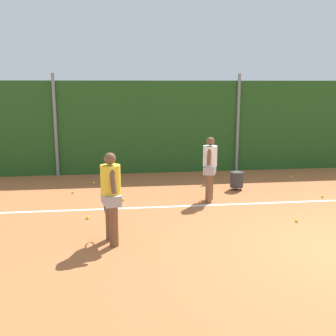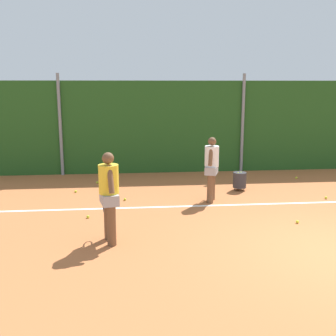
% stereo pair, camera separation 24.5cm
% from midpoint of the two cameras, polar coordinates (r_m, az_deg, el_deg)
% --- Properties ---
extents(ground_plane, '(31.05, 31.05, 0.00)m').
position_cam_midpoint_polar(ground_plane, '(9.55, 16.85, -6.28)').
color(ground_plane, '#B76638').
extents(hedge_fence_backdrop, '(20.18, 0.25, 2.96)m').
position_cam_midpoint_polar(hedge_fence_backdrop, '(13.76, 9.01, 5.80)').
color(hedge_fence_backdrop, '#23511E').
rests_on(hedge_fence_backdrop, ground_plane).
extents(fence_post_left, '(0.10, 0.10, 3.18)m').
position_cam_midpoint_polar(fence_post_left, '(13.19, -15.96, 5.73)').
color(fence_post_left, gray).
rests_on(fence_post_left, ground_plane).
extents(fence_post_center, '(0.10, 0.10, 3.18)m').
position_cam_midpoint_polar(fence_post_center, '(13.58, 9.23, 6.19)').
color(fence_post_center, gray).
rests_on(fence_post_center, ground_plane).
extents(court_baseline_paint, '(14.75, 0.10, 0.01)m').
position_cam_midpoint_polar(court_baseline_paint, '(10.38, 14.74, -4.68)').
color(court_baseline_paint, white).
rests_on(court_baseline_paint, ground_plane).
extents(player_foreground_near, '(0.39, 0.76, 1.68)m').
position_cam_midpoint_polar(player_foreground_near, '(7.43, -8.92, -3.49)').
color(player_foreground_near, brown).
rests_on(player_foreground_near, ground_plane).
extents(player_midcourt, '(0.41, 0.74, 1.60)m').
position_cam_midpoint_polar(player_midcourt, '(10.02, 5.17, 0.32)').
color(player_midcourt, brown).
rests_on(player_midcourt, ground_plane).
extents(ball_hopper, '(0.36, 0.36, 0.51)m').
position_cam_midpoint_polar(ball_hopper, '(11.31, 8.97, -1.59)').
color(ball_hopper, '#2D2D33').
rests_on(ball_hopper, ground_plane).
extents(tennis_ball_0, '(0.07, 0.07, 0.07)m').
position_cam_midpoint_polar(tennis_ball_0, '(10.26, -6.96, -4.41)').
color(tennis_ball_0, '#CCDB33').
rests_on(tennis_ball_0, ground_plane).
extents(tennis_ball_1, '(0.07, 0.07, 0.07)m').
position_cam_midpoint_polar(tennis_ball_1, '(9.06, -11.94, -6.78)').
color(tennis_ball_1, '#CCDB33').
rests_on(tennis_ball_1, ground_plane).
extents(tennis_ball_2, '(0.07, 0.07, 0.07)m').
position_cam_midpoint_polar(tennis_ball_2, '(13.15, 16.37, -1.19)').
color(tennis_ball_2, '#CCDB33').
rests_on(tennis_ball_2, ground_plane).
extents(tennis_ball_4, '(0.07, 0.07, 0.07)m').
position_cam_midpoint_polar(tennis_ball_4, '(9.06, 16.78, -7.03)').
color(tennis_ball_4, '#CCDB33').
rests_on(tennis_ball_4, ground_plane).
extents(tennis_ball_5, '(0.07, 0.07, 0.07)m').
position_cam_midpoint_polar(tennis_ball_5, '(11.14, 20.18, -3.75)').
color(tennis_ball_5, '#CCDB33').
rests_on(tennis_ball_5, ground_plane).
extents(tennis_ball_6, '(0.07, 0.07, 0.07)m').
position_cam_midpoint_polar(tennis_ball_6, '(11.18, -13.78, -3.30)').
color(tennis_ball_6, '#CCDB33').
rests_on(tennis_ball_6, ground_plane).
extents(tennis_ball_8, '(0.07, 0.07, 0.07)m').
position_cam_midpoint_polar(tennis_ball_8, '(11.67, 4.76, -2.37)').
color(tennis_ball_8, '#CCDB33').
rests_on(tennis_ball_8, ground_plane).
extents(tennis_ball_9, '(0.07, 0.07, 0.07)m').
position_cam_midpoint_polar(tennis_ball_9, '(12.07, -10.89, -2.07)').
color(tennis_ball_9, '#CCDB33').
rests_on(tennis_ball_9, ground_plane).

